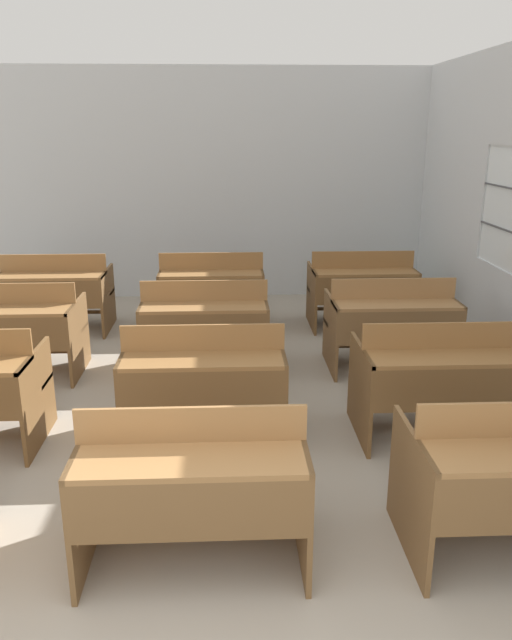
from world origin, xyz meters
name	(u,v)px	position (x,y,z in m)	size (l,w,h in m)	color
wall_back	(201,186)	(0.00, 6.89, 1.48)	(5.99, 0.06, 2.96)	silver
bench_front_center	(193,483)	(0.14, 1.37, 0.46)	(1.16, 0.75, 0.88)	brown
bench_second_center	(204,381)	(0.15, 2.72, 0.46)	(1.16, 0.75, 0.88)	brown
bench_second_right	(439,378)	(1.86, 2.69, 0.46)	(1.16, 0.75, 0.88)	brown
bench_third_left	(14,329)	(-1.62, 4.03, 0.46)	(1.16, 0.75, 0.88)	brown
bench_third_center	(205,325)	(0.11, 4.06, 0.46)	(1.16, 0.75, 0.88)	brown
bench_third_right	(391,322)	(1.86, 4.06, 0.46)	(1.16, 0.75, 0.88)	brown
bench_back_left	(55,292)	(-1.59, 5.37, 0.46)	(1.16, 0.75, 0.88)	brown
bench_back_center	(212,290)	(0.15, 5.38, 0.46)	(1.16, 0.75, 0.88)	brown
bench_back_right	(362,288)	(1.86, 5.39, 0.46)	(1.16, 0.75, 0.88)	brown
wastepaper_bin	(406,293)	(2.60, 6.14, 0.19)	(0.25, 0.25, 0.38)	#1E6B33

